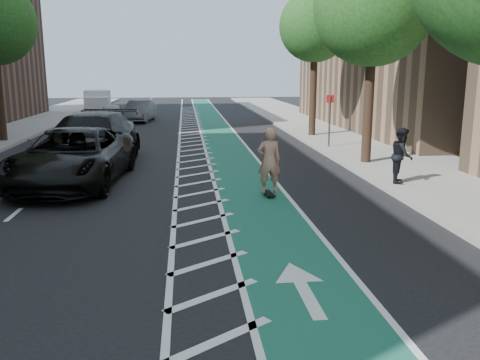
{
  "coord_description": "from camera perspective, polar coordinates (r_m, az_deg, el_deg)",
  "views": [
    {
      "loc": [
        1.12,
        -10.35,
        3.53
      ],
      "look_at": [
        2.33,
        0.84,
        1.1
      ],
      "focal_mm": 38.0,
      "sensor_mm": 36.0,
      "label": 1
    }
  ],
  "objects": [
    {
      "name": "sign_post",
      "position": [
        23.37,
        10.03,
        6.64
      ],
      "size": [
        0.35,
        0.08,
        2.47
      ],
      "color": "#4C4C4C",
      "rests_on": "ground"
    },
    {
      "name": "ground",
      "position": [
        10.99,
        -11.77,
        -6.81
      ],
      "size": [
        120.0,
        120.0,
        0.0
      ],
      "primitive_type": "plane",
      "color": "black",
      "rests_on": "ground"
    },
    {
      "name": "tree_r_c",
      "position": [
        19.69,
        14.79,
        18.33
      ],
      "size": [
        4.2,
        4.2,
        7.9
      ],
      "color": "#382619",
      "rests_on": "ground"
    },
    {
      "name": "suv_far",
      "position": [
        19.59,
        -16.51,
        4.24
      ],
      "size": [
        3.48,
        7.12,
        2.0
      ],
      "primitive_type": "imported",
      "rotation": [
        0.0,
        0.0,
        -0.1
      ],
      "color": "black",
      "rests_on": "ground"
    },
    {
      "name": "suv_near",
      "position": [
        16.79,
        -18.2,
        2.49
      ],
      "size": [
        3.44,
        6.57,
        1.77
      ],
      "primitive_type": "imported",
      "rotation": [
        0.0,
        0.0,
        -0.08
      ],
      "color": "black",
      "rests_on": "ground"
    },
    {
      "name": "curb_right",
      "position": [
        21.48,
        9.96,
        2.74
      ],
      "size": [
        0.12,
        90.0,
        0.16
      ],
      "primitive_type": "cube",
      "color": "gray",
      "rests_on": "ground"
    },
    {
      "name": "tree_r_d",
      "position": [
        27.3,
        8.61,
        16.75
      ],
      "size": [
        4.2,
        4.2,
        7.9
      ],
      "color": "#382619",
      "rests_on": "ground"
    },
    {
      "name": "buffer_strip",
      "position": [
        20.66,
        -5.02,
        2.3
      ],
      "size": [
        1.4,
        90.0,
        0.01
      ],
      "primitive_type": "cube",
      "color": "silver",
      "rests_on": "ground"
    },
    {
      "name": "skateboarder",
      "position": [
        14.4,
        3.27,
        2.2
      ],
      "size": [
        0.72,
        0.5,
        1.87
      ],
      "primitive_type": "imported",
      "rotation": [
        0.0,
        0.0,
        3.22
      ],
      "color": "tan",
      "rests_on": "skateboard"
    },
    {
      "name": "barrel_a",
      "position": [
        18.87,
        -21.2,
        1.96
      ],
      "size": [
        0.71,
        0.71,
        0.96
      ],
      "color": "#F55E0C",
      "rests_on": "ground"
    },
    {
      "name": "skateboard",
      "position": [
        14.59,
        3.23,
        -1.5
      ],
      "size": [
        0.28,
        0.78,
        0.1
      ],
      "rotation": [
        0.0,
        0.0,
        0.08
      ],
      "color": "black",
      "rests_on": "ground"
    },
    {
      "name": "box_truck",
      "position": [
        45.18,
        -15.69,
        8.36
      ],
      "size": [
        2.55,
        4.8,
        1.92
      ],
      "rotation": [
        0.0,
        0.0,
        0.12
      ],
      "color": "silver",
      "rests_on": "ground"
    },
    {
      "name": "barrel_b",
      "position": [
        24.14,
        -17.43,
        4.13
      ],
      "size": [
        0.6,
        0.6,
        0.82
      ],
      "color": "#EE560C",
      "rests_on": "ground"
    },
    {
      "name": "car_grey",
      "position": [
        36.88,
        -11.17,
        7.6
      ],
      "size": [
        2.17,
        4.67,
        1.48
      ],
      "primitive_type": "imported",
      "rotation": [
        0.0,
        0.0,
        -0.14
      ],
      "color": "#504F54",
      "rests_on": "ground"
    },
    {
      "name": "car_silver",
      "position": [
        35.06,
        -14.22,
        7.14
      ],
      "size": [
        1.91,
        4.13,
        1.37
      ],
      "primitive_type": "imported",
      "rotation": [
        0.0,
        0.0,
        0.07
      ],
      "color": "gray",
      "rests_on": "ground"
    },
    {
      "name": "pedestrian",
      "position": [
        16.33,
        17.71,
        2.66
      ],
      "size": [
        0.91,
        1.0,
        1.69
      ],
      "primitive_type": "imported",
      "rotation": [
        0.0,
        0.0,
        1.18
      ],
      "color": "black",
      "rests_on": "sidewalk_right"
    },
    {
      "name": "barrel_c",
      "position": [
        26.73,
        -13.74,
        5.21
      ],
      "size": [
        0.7,
        0.7,
        0.96
      ],
      "color": "#E55F0C",
      "rests_on": "ground"
    },
    {
      "name": "bike_lane",
      "position": [
        20.74,
        -0.87,
        2.39
      ],
      "size": [
        2.0,
        90.0,
        0.01
      ],
      "primitive_type": "cube",
      "color": "#1A5B3E",
      "rests_on": "ground"
    },
    {
      "name": "sidewalk_right",
      "position": [
        22.28,
        16.04,
        2.77
      ],
      "size": [
        5.0,
        90.0,
        0.15
      ],
      "primitive_type": "cube",
      "color": "gray",
      "rests_on": "ground"
    }
  ]
}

